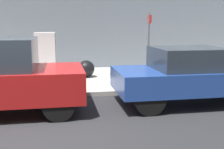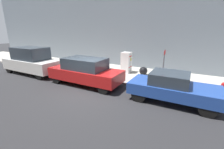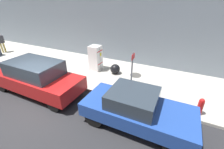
% 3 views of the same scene
% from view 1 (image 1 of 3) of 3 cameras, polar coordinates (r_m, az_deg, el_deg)
% --- Properties ---
extents(ground_plane, '(80.00, 80.00, 0.00)m').
position_cam_1_polar(ground_plane, '(6.25, -19.87, -9.63)').
color(ground_plane, '#28282B').
extents(sidewalk_slab, '(4.55, 44.00, 0.12)m').
position_cam_1_polar(sidewalk_slab, '(10.34, -16.02, -1.28)').
color(sidewalk_slab, '#B2ADA0').
rests_on(sidewalk_slab, ground).
extents(discarded_refrigerator, '(0.72, 0.70, 1.64)m').
position_cam_1_polar(discarded_refrigerator, '(10.25, -13.32, 3.73)').
color(discarded_refrigerator, white).
rests_on(discarded_refrigerator, sidewalk_slab).
extents(manhole_cover, '(0.70, 0.70, 0.02)m').
position_cam_1_polar(manhole_cover, '(10.87, 1.36, 0.05)').
color(manhole_cover, '#47443F').
rests_on(manhole_cover, sidewalk_slab).
extents(street_sign_post, '(0.36, 0.07, 2.27)m').
position_cam_1_polar(street_sign_post, '(8.63, 7.36, 5.84)').
color(street_sign_post, slate).
rests_on(street_sign_post, sidewalk_slab).
extents(trash_bag, '(0.62, 0.62, 0.62)m').
position_cam_1_polar(trash_bag, '(10.34, -5.27, 1.18)').
color(trash_bag, black).
rests_on(trash_bag, sidewalk_slab).
extents(parked_hatchback_blue, '(1.80, 4.15, 1.47)m').
position_cam_1_polar(parked_hatchback_blue, '(7.58, 16.14, -0.04)').
color(parked_hatchback_blue, '#23479E').
rests_on(parked_hatchback_blue, ground).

